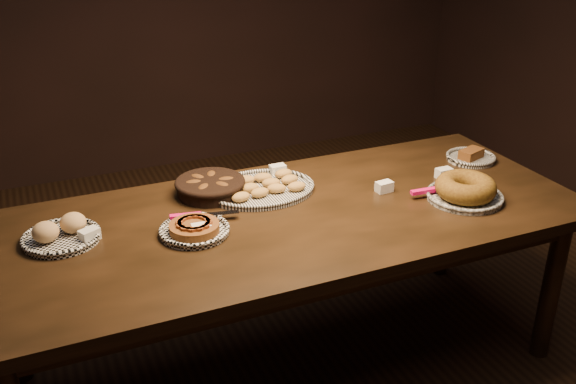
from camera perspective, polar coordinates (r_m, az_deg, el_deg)
name	(u,v)px	position (r m, az deg, el deg)	size (l,w,h in m)	color
ground	(288,364)	(2.95, -0.01, -15.05)	(5.00, 5.00, 0.00)	black
buffet_table	(288,230)	(2.57, -0.02, -3.42)	(2.40, 1.00, 0.75)	black
apple_tart_plate	(194,229)	(2.41, -8.32, -3.25)	(0.33, 0.26, 0.05)	white
madeleine_platter	(261,188)	(2.72, -2.40, 0.39)	(0.46, 0.37, 0.05)	black
bundt_cake_plate	(465,190)	(2.74, 15.46, 0.16)	(0.36, 0.32, 0.10)	black
croissant_basket	(210,185)	(2.70, -6.94, 0.59)	(0.30, 0.30, 0.07)	black
bread_roll_plate	(61,233)	(2.48, -19.56, -3.49)	(0.28, 0.28, 0.09)	white
loaf_plate	(471,157)	(3.16, 15.94, 3.04)	(0.23, 0.23, 0.05)	black
tent_cards	(289,196)	(2.63, 0.05, -0.39)	(1.60, 0.46, 0.04)	white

